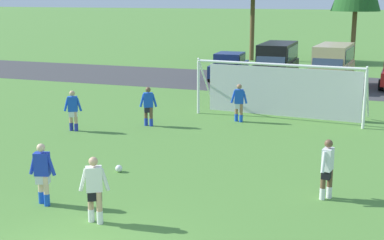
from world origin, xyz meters
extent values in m
plane|color=#518438|center=(0.00, 15.00, 0.00)|extent=(400.00, 400.00, 0.00)
cube|color=#3D3D3F|center=(0.00, 24.81, 0.00)|extent=(52.00, 8.40, 0.01)
sphere|color=white|center=(-1.75, 5.81, 0.11)|extent=(0.22, 0.22, 0.22)
sphere|color=black|center=(-1.75, 5.81, 0.12)|extent=(0.08, 0.08, 0.08)
sphere|color=red|center=(-1.69, 5.81, 0.11)|extent=(0.07, 0.07, 0.07)
cylinder|color=white|center=(5.09, 14.18, 1.22)|extent=(0.12, 0.12, 2.44)
cylinder|color=white|center=(-2.21, 14.69, 1.22)|extent=(0.12, 0.12, 2.44)
cylinder|color=white|center=(1.44, 14.43, 2.44)|extent=(7.31, 0.63, 0.12)
cylinder|color=white|center=(5.15, 15.08, 1.34)|extent=(0.22, 1.95, 2.46)
cylinder|color=white|center=(-2.15, 15.59, 1.34)|extent=(0.22, 1.95, 2.46)
cube|color=silver|center=(1.51, 15.43, 1.10)|extent=(6.94, 0.53, 2.20)
cylinder|color=brown|center=(-3.24, 11.65, 0.40)|extent=(0.14, 0.14, 0.80)
cylinder|color=brown|center=(-3.49, 11.67, 0.40)|extent=(0.14, 0.14, 0.80)
cylinder|color=#1E38B7|center=(-3.24, 11.65, 0.16)|extent=(0.15, 0.15, 0.32)
cylinder|color=#1E38B7|center=(-3.49, 11.67, 0.16)|extent=(0.15, 0.15, 0.32)
cube|color=black|center=(-3.37, 11.66, 0.72)|extent=(0.40, 0.36, 0.28)
cube|color=blue|center=(-3.37, 11.66, 1.10)|extent=(0.45, 0.40, 0.60)
sphere|color=brown|center=(-3.37, 11.66, 1.53)|extent=(0.22, 0.22, 0.22)
cylinder|color=blue|center=(-3.13, 11.75, 1.08)|extent=(0.24, 0.19, 0.55)
cylinder|color=blue|center=(-3.60, 11.57, 1.08)|extent=(0.24, 0.19, 0.55)
cylinder|color=beige|center=(-2.47, 2.83, 0.40)|extent=(0.14, 0.14, 0.80)
cylinder|color=beige|center=(-2.23, 2.73, 0.40)|extent=(0.14, 0.14, 0.80)
cylinder|color=blue|center=(-2.47, 2.83, 0.16)|extent=(0.15, 0.15, 0.32)
cylinder|color=blue|center=(-2.23, 2.73, 0.16)|extent=(0.15, 0.15, 0.32)
cube|color=silver|center=(-2.35, 2.78, 0.72)|extent=(0.39, 0.31, 0.28)
cube|color=#1E38B7|center=(-2.35, 2.78, 1.10)|extent=(0.43, 0.34, 0.60)
sphere|color=beige|center=(-2.35, 2.78, 1.53)|extent=(0.22, 0.22, 0.22)
cylinder|color=#1E38B7|center=(-2.60, 2.75, 1.08)|extent=(0.25, 0.15, 0.55)
cylinder|color=#1E38B7|center=(-2.10, 2.81, 1.08)|extent=(0.25, 0.15, 0.55)
cylinder|color=tan|center=(-5.74, 9.87, 0.40)|extent=(0.14, 0.14, 0.80)
cylinder|color=tan|center=(-5.97, 9.87, 0.40)|extent=(0.14, 0.14, 0.80)
cylinder|color=#232D99|center=(-5.74, 9.87, 0.16)|extent=(0.15, 0.15, 0.32)
cylinder|color=#232D99|center=(-5.97, 9.87, 0.16)|extent=(0.15, 0.15, 0.32)
cube|color=silver|center=(-5.85, 9.87, 0.72)|extent=(0.40, 0.35, 0.28)
cube|color=blue|center=(-5.85, 9.87, 1.10)|extent=(0.45, 0.39, 0.60)
sphere|color=tan|center=(-5.85, 9.87, 1.53)|extent=(0.22, 0.22, 0.22)
cylinder|color=blue|center=(-5.61, 9.95, 1.08)|extent=(0.24, 0.19, 0.55)
cylinder|color=blue|center=(-6.09, 9.79, 1.08)|extent=(0.24, 0.19, 0.55)
cylinder|color=tan|center=(-0.64, 2.22, 0.40)|extent=(0.14, 0.14, 0.80)
cylinder|color=tan|center=(-0.39, 2.19, 0.40)|extent=(0.14, 0.14, 0.80)
cylinder|color=white|center=(-0.64, 2.22, 0.16)|extent=(0.15, 0.15, 0.32)
cylinder|color=white|center=(-0.39, 2.19, 0.16)|extent=(0.15, 0.15, 0.32)
cube|color=black|center=(-0.51, 2.21, 0.72)|extent=(0.40, 0.36, 0.28)
cube|color=silver|center=(-0.51, 2.21, 1.10)|extent=(0.45, 0.40, 0.60)
sphere|color=tan|center=(-0.51, 2.21, 1.53)|extent=(0.22, 0.22, 0.22)
cylinder|color=silver|center=(-0.75, 2.11, 1.08)|extent=(0.24, 0.19, 0.55)
cylinder|color=silver|center=(-0.28, 2.30, 1.08)|extent=(0.24, 0.19, 0.55)
cylinder|color=brown|center=(4.42, 5.57, 0.40)|extent=(0.14, 0.14, 0.80)
cylinder|color=brown|center=(4.58, 5.75, 0.40)|extent=(0.14, 0.14, 0.80)
cylinder|color=white|center=(4.42, 5.57, 0.16)|extent=(0.15, 0.15, 0.32)
cylinder|color=white|center=(4.58, 5.75, 0.16)|extent=(0.15, 0.15, 0.32)
cube|color=black|center=(4.50, 5.66, 0.72)|extent=(0.27, 0.37, 0.28)
cube|color=white|center=(4.50, 5.66, 1.10)|extent=(0.30, 0.42, 0.60)
sphere|color=brown|center=(4.50, 5.66, 1.53)|extent=(0.22, 0.22, 0.22)
cylinder|color=white|center=(4.42, 5.42, 1.08)|extent=(0.13, 0.24, 0.55)
cylinder|color=white|center=(4.59, 5.90, 1.08)|extent=(0.13, 0.24, 0.55)
cylinder|color=#936B4C|center=(0.09, 13.63, 0.40)|extent=(0.14, 0.14, 0.80)
cylinder|color=#936B4C|center=(-0.14, 13.72, 0.40)|extent=(0.14, 0.14, 0.80)
cylinder|color=blue|center=(0.09, 13.63, 0.16)|extent=(0.15, 0.15, 0.32)
cylinder|color=blue|center=(-0.14, 13.72, 0.16)|extent=(0.15, 0.15, 0.32)
cube|color=silver|center=(-0.02, 13.67, 0.72)|extent=(0.39, 0.31, 0.28)
cube|color=blue|center=(-0.02, 13.67, 1.10)|extent=(0.43, 0.34, 0.60)
sphere|color=#936B4C|center=(-0.02, 13.67, 1.53)|extent=(0.22, 0.22, 0.22)
cylinder|color=blue|center=(0.23, 13.71, 1.08)|extent=(0.25, 0.15, 0.55)
cylinder|color=blue|center=(-0.27, 13.64, 1.08)|extent=(0.25, 0.15, 0.55)
cube|color=navy|center=(-3.69, 25.03, 0.70)|extent=(2.02, 4.29, 0.76)
cube|color=navy|center=(-3.69, 25.18, 1.40)|extent=(1.76, 2.18, 0.64)
cube|color=#28384C|center=(-3.64, 24.21, 1.38)|extent=(1.54, 0.39, 0.55)
cube|color=#28384C|center=(-2.86, 25.22, 1.40)|extent=(0.13, 1.78, 0.45)
cube|color=white|center=(-3.08, 23.00, 0.75)|extent=(0.28, 0.09, 0.20)
cube|color=white|center=(-4.07, 22.94, 0.75)|extent=(0.28, 0.09, 0.20)
cube|color=#B21414|center=(-3.30, 27.11, 0.75)|extent=(0.28, 0.09, 0.20)
cube|color=#B21414|center=(-4.29, 27.06, 0.75)|extent=(0.28, 0.09, 0.20)
cylinder|color=black|center=(-2.72, 23.77, 0.32)|extent=(0.27, 0.65, 0.64)
cylinder|color=black|center=(-4.52, 23.68, 0.32)|extent=(0.27, 0.65, 0.64)
cylinder|color=black|center=(-2.85, 26.37, 0.32)|extent=(0.27, 0.65, 0.64)
cylinder|color=black|center=(-4.65, 26.28, 0.32)|extent=(0.27, 0.65, 0.64)
cube|color=black|center=(-0.42, 24.08, 0.87)|extent=(1.97, 4.80, 1.10)
cube|color=black|center=(-0.42, 24.28, 1.97)|extent=(1.81, 4.10, 1.10)
cube|color=#28384C|center=(-0.42, 22.31, 1.95)|extent=(1.67, 0.46, 0.91)
cube|color=#28384C|center=(0.49, 24.28, 1.97)|extent=(0.05, 3.49, 0.77)
cube|color=white|center=(0.12, 21.72, 0.92)|extent=(0.28, 0.08, 0.20)
cube|color=white|center=(-0.96, 21.72, 0.92)|extent=(0.28, 0.08, 0.20)
cube|color=#B21414|center=(0.11, 26.44, 0.92)|extent=(0.28, 0.08, 0.20)
cube|color=#B21414|center=(-0.97, 26.44, 0.92)|extent=(0.28, 0.08, 0.20)
cylinder|color=black|center=(0.56, 22.59, 0.32)|extent=(0.24, 0.64, 0.64)
cylinder|color=black|center=(-1.40, 22.59, 0.32)|extent=(0.24, 0.64, 0.64)
cylinder|color=black|center=(0.55, 25.57, 0.32)|extent=(0.24, 0.64, 0.64)
cylinder|color=black|center=(-1.41, 25.57, 0.32)|extent=(0.24, 0.64, 0.64)
cube|color=tan|center=(2.88, 24.09, 0.87)|extent=(2.27, 4.92, 1.10)
cube|color=tan|center=(2.89, 24.29, 1.97)|extent=(2.07, 4.21, 1.10)
cube|color=#28384C|center=(2.76, 22.32, 1.95)|extent=(1.69, 0.57, 0.91)
cube|color=#28384C|center=(3.80, 24.23, 1.97)|extent=(0.27, 3.48, 0.77)
cube|color=white|center=(3.26, 21.70, 0.92)|extent=(0.28, 0.10, 0.20)
cube|color=white|center=(2.18, 21.77, 0.92)|extent=(0.28, 0.10, 0.20)
cube|color=#B21414|center=(3.57, 26.41, 0.92)|extent=(0.28, 0.10, 0.20)
cube|color=#B21414|center=(2.49, 26.48, 0.92)|extent=(0.28, 0.10, 0.20)
cylinder|color=black|center=(3.76, 22.54, 0.32)|extent=(0.28, 0.65, 0.64)
cylinder|color=black|center=(1.80, 22.67, 0.32)|extent=(0.28, 0.65, 0.64)
cylinder|color=black|center=(3.95, 25.51, 0.32)|extent=(0.28, 0.65, 0.64)
cylinder|color=black|center=(2.00, 25.64, 0.32)|extent=(0.28, 0.65, 0.64)
cylinder|color=black|center=(5.62, 24.06, 0.32)|extent=(0.26, 0.65, 0.64)
cylinder|color=black|center=(5.71, 26.66, 0.32)|extent=(0.26, 0.65, 0.64)
cylinder|color=brown|center=(-4.86, 36.13, 2.68)|extent=(0.36, 0.36, 5.37)
cylinder|color=brown|center=(3.30, 35.78, 2.08)|extent=(0.36, 0.36, 4.15)
camera|label=1|loc=(5.71, -8.36, 5.30)|focal=50.49mm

